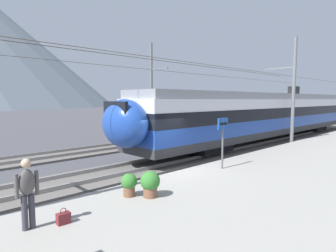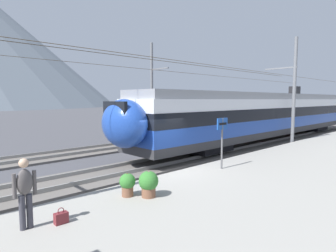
% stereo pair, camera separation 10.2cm
% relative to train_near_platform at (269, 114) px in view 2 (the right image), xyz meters
% --- Properties ---
extents(ground_plane, '(400.00, 400.00, 0.00)m').
position_rel_train_near_platform_xyz_m(ground_plane, '(-12.65, -1.65, -2.23)').
color(ground_plane, '#424247').
extents(platform_slab, '(120.00, 8.79, 0.33)m').
position_rel_train_near_platform_xyz_m(platform_slab, '(-12.65, -6.74, -2.06)').
color(platform_slab, gray).
rests_on(platform_slab, ground).
extents(track_near, '(120.00, 3.00, 0.28)m').
position_rel_train_near_platform_xyz_m(track_near, '(-12.65, 0.00, -2.16)').
color(track_near, '#5B5651').
rests_on(track_near, ground).
extents(track_far, '(120.00, 3.00, 0.28)m').
position_rel_train_near_platform_xyz_m(track_far, '(-12.65, 5.74, -2.16)').
color(track_far, '#5B5651').
rests_on(track_far, ground).
extents(train_near_platform, '(29.12, 2.90, 4.27)m').
position_rel_train_near_platform_xyz_m(train_near_platform, '(0.00, 0.00, 0.00)').
color(train_near_platform, '#2D2D30').
rests_on(train_near_platform, track_near).
extents(train_far_track, '(31.67, 3.03, 4.27)m').
position_rel_train_near_platform_xyz_m(train_far_track, '(13.45, 5.74, 0.00)').
color(train_far_track, '#2D2D30').
rests_on(train_far_track, track_far).
extents(catenary_mast_mid, '(46.97, 2.44, 7.81)m').
position_rel_train_near_platform_xyz_m(catenary_mast_mid, '(-0.52, -1.97, 1.85)').
color(catenary_mast_mid, slate).
rests_on(catenary_mast_mid, ground).
extents(catenary_mast_far_side, '(46.97, 2.18, 8.09)m').
position_rel_train_near_platform_xyz_m(catenary_mast_far_side, '(-5.72, 7.48, 1.98)').
color(catenary_mast_far_side, slate).
rests_on(catenary_mast_far_side, ground).
extents(platform_sign, '(0.70, 0.08, 2.24)m').
position_rel_train_near_platform_xyz_m(platform_sign, '(-11.05, -3.45, -0.25)').
color(platform_sign, '#59595B').
rests_on(platform_sign, platform_slab).
extents(passenger_walking, '(0.53, 0.22, 1.69)m').
position_rel_train_near_platform_xyz_m(passenger_walking, '(-19.18, -3.73, -0.95)').
color(passenger_walking, '#383842').
rests_on(passenger_walking, platform_slab).
extents(handbag_beside_passenger, '(0.32, 0.18, 0.40)m').
position_rel_train_near_platform_xyz_m(handbag_beside_passenger, '(-18.47, -4.01, -1.76)').
color(handbag_beside_passenger, maroon).
rests_on(handbag_beside_passenger, platform_slab).
extents(potted_plant_platform_edge, '(0.62, 0.62, 0.82)m').
position_rel_train_near_platform_xyz_m(potted_plant_platform_edge, '(-15.69, -4.03, -1.43)').
color(potted_plant_platform_edge, brown).
rests_on(potted_plant_platform_edge, platform_slab).
extents(potted_plant_by_shelter, '(0.51, 0.51, 0.73)m').
position_rel_train_near_platform_xyz_m(potted_plant_by_shelter, '(-16.13, -3.52, -1.48)').
color(potted_plant_by_shelter, brown).
rests_on(potted_plant_by_shelter, platform_slab).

